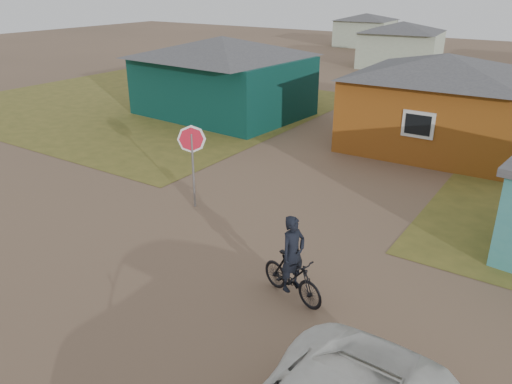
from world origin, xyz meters
TOP-DOWN VIEW (x-y plane):
  - ground at (0.00, 0.00)m, footprint 120.00×120.00m
  - grass_nw at (-14.00, 13.00)m, footprint 20.00×18.00m
  - house_teal at (-8.50, 13.50)m, footprint 8.93×7.08m
  - house_yellow at (2.50, 14.00)m, footprint 7.72×6.76m
  - house_pale_west at (-6.00, 34.00)m, footprint 7.04×6.15m
  - house_pale_north at (-14.00, 46.00)m, footprint 6.28×5.81m
  - stop_sign at (-2.06, 3.52)m, footprint 0.83×0.29m
  - cyclist at (2.94, 0.96)m, footprint 1.84×0.94m

SIDE VIEW (x-z plane):
  - ground at x=0.00m, z-range 0.00..0.00m
  - grass_nw at x=-14.00m, z-range 0.00..0.01m
  - cyclist at x=2.94m, z-range -0.27..1.73m
  - house_pale_north at x=-14.00m, z-range 0.05..3.45m
  - house_pale_west at x=-6.00m, z-range 0.06..3.66m
  - stop_sign at x=-2.06m, z-range 0.61..3.24m
  - house_yellow at x=2.50m, z-range 0.05..3.95m
  - house_teal at x=-8.50m, z-range 0.05..4.05m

